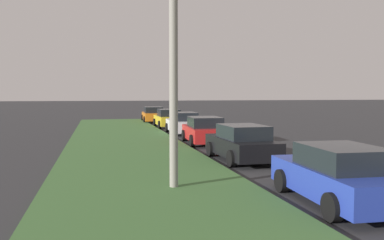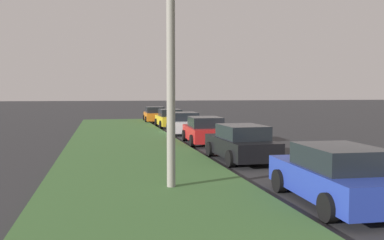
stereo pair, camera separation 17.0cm
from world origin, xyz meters
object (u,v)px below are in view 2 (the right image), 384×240
parked_car_black (241,143)px  parked_car_red (205,131)px  streetlight (184,33)px  parked_car_orange (155,115)px  parked_car_blue (336,176)px  parked_car_yellow (170,118)px  parked_car_white (184,123)px

parked_car_black → parked_car_red: 5.81m
parked_car_black → streetlight: 6.72m
parked_car_red → parked_car_orange: 17.11m
parked_car_blue → parked_car_orange: bearing=3.8°
parked_car_black → parked_car_orange: size_ratio=1.00×
parked_car_orange → streetlight: bearing=176.1°
parked_car_blue → parked_car_orange: (29.64, 0.68, 0.00)m
parked_car_yellow → parked_car_orange: bearing=3.8°
parked_car_black → parked_car_orange: 22.91m
parked_car_orange → parked_car_blue: bearing=-176.9°
parked_car_yellow → parked_car_orange: size_ratio=0.99×
streetlight → parked_car_yellow: bearing=-8.4°
parked_car_orange → streetlight: 27.85m
streetlight → parked_car_white: bearing=-11.4°
parked_car_blue → parked_car_black: bearing=3.3°
parked_car_blue → parked_car_orange: 29.65m
parked_car_black → parked_car_white: size_ratio=0.99×
parked_car_yellow → streetlight: (-21.36, 3.14, 3.67)m
parked_car_white → parked_car_orange: same height
parked_car_red → parked_car_yellow: 10.99m
parked_car_white → parked_car_orange: 11.59m
parked_car_orange → parked_car_white: bearing=-175.7°
parked_car_yellow → parked_car_orange: same height
parked_car_black → parked_car_yellow: bearing=-0.8°
parked_car_black → parked_car_yellow: (16.80, 0.15, 0.00)m
parked_car_blue → streetlight: streetlight is taller
parked_car_black → streetlight: (-4.57, 3.29, 3.67)m
parked_car_red → streetlight: bearing=165.7°
parked_car_blue → parked_car_red: size_ratio=1.00×
parked_car_blue → parked_car_red: same height
parked_car_black → parked_car_red: (5.81, 0.05, 0.00)m
parked_car_white → parked_car_blue: bearing=-177.3°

